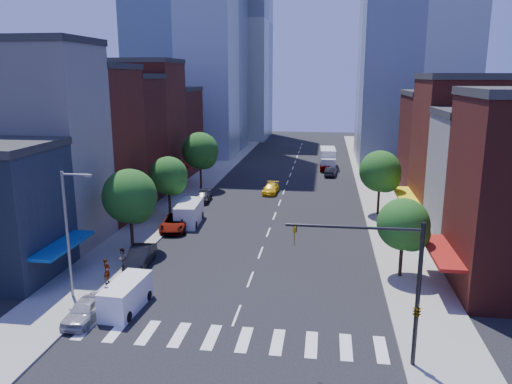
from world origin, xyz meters
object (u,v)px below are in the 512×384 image
parked_car_second (140,256)px  cargo_van_near (125,296)px  taxi (271,189)px  pedestrian_far (122,259)px  parked_car_front (86,310)px  traffic_car_oncoming (331,172)px  box_truck (328,159)px  parked_car_rear (203,197)px  traffic_car_far (326,166)px  cargo_van_far (189,213)px  parked_car_third (175,223)px  pedestrian_near (107,271)px

parked_car_second → cargo_van_near: (1.99, -7.97, 0.21)m
cargo_van_near → taxi: bearing=83.8°
pedestrian_far → parked_car_front: bearing=5.6°
parked_car_second → traffic_car_oncoming: 43.20m
taxi → box_truck: bearing=72.3°
parked_car_second → parked_car_rear: (0.00, 21.46, -0.15)m
traffic_car_far → parked_car_second: bearing=69.7°
cargo_van_far → traffic_car_oncoming: cargo_van_far is taller
traffic_car_oncoming → pedestrian_far: size_ratio=2.50×
parked_car_third → cargo_van_near: (1.99, -17.75, 0.23)m
traffic_car_far → box_truck: 2.74m
parked_car_front → traffic_car_oncoming: parked_car_front is taller
traffic_car_far → box_truck: box_truck is taller
cargo_van_far → traffic_car_far: (14.22, 32.48, -0.34)m
cargo_van_far → taxi: 16.62m
pedestrian_near → parked_car_front: bearing=-166.4°
taxi → traffic_car_oncoming: 15.35m
parked_car_second → traffic_car_far: (15.05, 44.50, 0.03)m
parked_car_front → taxi: parked_car_front is taller
parked_car_second → pedestrian_near: (-1.00, -4.20, 0.31)m
parked_car_second → taxi: (7.86, 27.07, -0.13)m
cargo_van_near → taxi: size_ratio=1.05×
parked_car_front → parked_car_rear: bearing=90.7°
taxi → box_truck: size_ratio=0.56×
box_truck → taxi: bearing=-112.2°
parked_car_second → parked_car_front: bearing=-95.0°
parked_car_third → taxi: parked_car_third is taller
parked_car_third → pedestrian_far: 11.18m
cargo_van_near → taxi: 35.54m
cargo_van_far → box_truck: 37.98m
box_truck → pedestrian_near: (-16.33, -51.32, -0.45)m
taxi → parked_car_front: bearing=-99.3°
parked_car_third → cargo_van_far: size_ratio=0.98×
parked_car_second → cargo_van_far: cargo_van_far is taller
cargo_van_near → cargo_van_far: 20.03m
parked_car_front → pedestrian_far: 8.40m
parked_car_front → pedestrian_near: (-1.00, 5.48, 0.37)m
parked_car_second → pedestrian_far: pedestrian_far is taller
parked_car_rear → traffic_car_oncoming: (15.81, 18.74, 0.07)m
parked_car_front → parked_car_rear: 31.15m
cargo_van_near → traffic_car_far: (13.05, 52.48, -0.18)m
parked_car_rear → box_truck: (15.33, 25.66, 0.91)m
parked_car_second → traffic_car_far: traffic_car_far is taller
taxi → pedestrian_near: (-8.86, -31.28, 0.43)m
parked_car_third → taxi: (7.86, 17.29, -0.10)m
parked_car_third → cargo_van_near: bearing=-89.7°
parked_car_front → parked_car_third: parked_car_third is taller
parked_car_third → parked_car_rear: (0.00, 11.68, -0.12)m
cargo_van_near → traffic_car_oncoming: (13.82, 48.18, -0.28)m
cargo_van_near → pedestrian_far: size_ratio=2.78×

